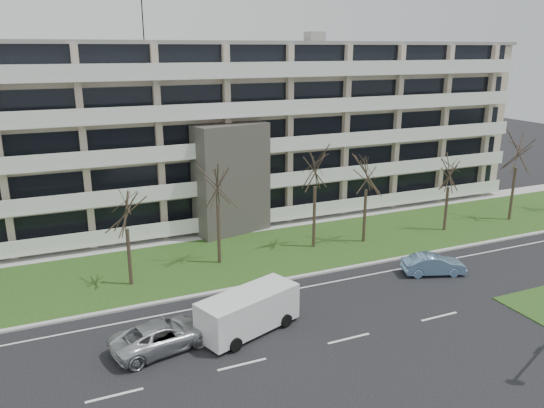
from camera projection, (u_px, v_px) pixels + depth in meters
name	position (u px, v px, depth m)	size (l,w,h in m)	color
ground	(349.00, 339.00, 27.94)	(160.00, 160.00, 0.00)	black
grass_verge	(257.00, 254.00, 39.37)	(90.00, 10.00, 0.06)	#1C4316
curb	(285.00, 279.00, 34.96)	(90.00, 0.35, 0.12)	#B2B2AD
sidewalk	(232.00, 231.00, 44.21)	(90.00, 2.00, 0.08)	#B2B2AD
lane_edge_line	(295.00, 289.00, 33.66)	(90.00, 0.12, 0.01)	white
apartment_building	(206.00, 130.00, 48.07)	(60.50, 15.10, 18.75)	#C3B198
silver_pickup	(163.00, 336.00, 26.83)	(2.42, 5.25, 1.46)	silver
blue_sedan	(433.00, 265.00, 35.74)	(1.46, 4.19, 1.38)	#79A4D3
white_van	(249.00, 308.00, 28.38)	(6.10, 3.93, 2.22)	white
tree_2	(125.00, 206.00, 32.80)	(3.41, 3.41, 6.82)	#382B21
tree_3	(217.00, 180.00, 36.03)	(3.93, 3.93, 7.86)	#382B21
tree_4	(315.00, 162.00, 38.91)	(4.30, 4.30, 8.60)	#382B21
tree_5	(367.00, 168.00, 40.24)	(3.82, 3.82, 7.63)	#382B21
tree_6	(450.00, 170.00, 43.09)	(3.35, 3.35, 6.70)	#382B21
tree_7	(519.00, 146.00, 45.39)	(4.26, 4.26, 8.52)	#382B21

